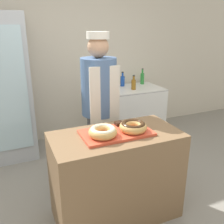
{
  "coord_description": "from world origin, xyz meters",
  "views": [
    {
      "loc": [
        -0.86,
        -1.88,
        1.81
      ],
      "look_at": [
        0.0,
        0.1,
        1.06
      ],
      "focal_mm": 40.0,
      "sensor_mm": 36.0,
      "label": 1
    }
  ],
  "objects_px": {
    "baker_person": "(99,108)",
    "bottle_amber": "(109,81)",
    "brownie_back_right": "(119,124)",
    "serving_tray": "(116,133)",
    "donut_light_glaze": "(103,131)",
    "bottle_green": "(142,78)",
    "beverage_fridge": "(4,89)",
    "bottle_blue": "(123,81)",
    "chest_freezer": "(129,111)",
    "donut_chocolate_glaze": "(133,126)",
    "bottle_amber_b": "(134,84)",
    "brownie_back_left": "(102,126)"
  },
  "relations": [
    {
      "from": "bottle_blue",
      "to": "baker_person",
      "type": "bearing_deg",
      "value": -125.53
    },
    {
      "from": "donut_light_glaze",
      "to": "bottle_green",
      "type": "xyz_separation_m",
      "value": [
        1.53,
        1.97,
        -0.02
      ]
    },
    {
      "from": "brownie_back_right",
      "to": "baker_person",
      "type": "relative_size",
      "value": 0.04
    },
    {
      "from": "donut_light_glaze",
      "to": "brownie_back_right",
      "type": "bearing_deg",
      "value": 36.92
    },
    {
      "from": "bottle_amber",
      "to": "bottle_amber_b",
      "type": "bearing_deg",
      "value": -48.58
    },
    {
      "from": "serving_tray",
      "to": "bottle_blue",
      "type": "height_order",
      "value": "bottle_blue"
    },
    {
      "from": "bottle_blue",
      "to": "bottle_amber",
      "type": "xyz_separation_m",
      "value": [
        -0.24,
        0.05,
        0.01
      ]
    },
    {
      "from": "donut_chocolate_glaze",
      "to": "donut_light_glaze",
      "type": "bearing_deg",
      "value": 180.0
    },
    {
      "from": "bottle_green",
      "to": "bottle_amber",
      "type": "relative_size",
      "value": 1.06
    },
    {
      "from": "donut_light_glaze",
      "to": "donut_chocolate_glaze",
      "type": "bearing_deg",
      "value": 0.0
    },
    {
      "from": "donut_light_glaze",
      "to": "donut_chocolate_glaze",
      "type": "relative_size",
      "value": 1.0
    },
    {
      "from": "bottle_amber_b",
      "to": "donut_chocolate_glaze",
      "type": "bearing_deg",
      "value": -118.2
    },
    {
      "from": "brownie_back_right",
      "to": "bottle_amber",
      "type": "distance_m",
      "value": 1.96
    },
    {
      "from": "donut_chocolate_glaze",
      "to": "brownie_back_right",
      "type": "xyz_separation_m",
      "value": [
        -0.06,
        0.18,
        -0.03
      ]
    },
    {
      "from": "serving_tray",
      "to": "donut_chocolate_glaze",
      "type": "distance_m",
      "value": 0.16
    },
    {
      "from": "serving_tray",
      "to": "donut_light_glaze",
      "type": "distance_m",
      "value": 0.16
    },
    {
      "from": "bottle_green",
      "to": "bottle_amber",
      "type": "distance_m",
      "value": 0.63
    },
    {
      "from": "serving_tray",
      "to": "donut_light_glaze",
      "type": "relative_size",
      "value": 2.54
    },
    {
      "from": "baker_person",
      "to": "beverage_fridge",
      "type": "distance_m",
      "value": 1.45
    },
    {
      "from": "brownie_back_left",
      "to": "beverage_fridge",
      "type": "bearing_deg",
      "value": 116.98
    },
    {
      "from": "brownie_back_left",
      "to": "bottle_green",
      "type": "relative_size",
      "value": 0.26
    },
    {
      "from": "donut_light_glaze",
      "to": "bottle_green",
      "type": "relative_size",
      "value": 0.91
    },
    {
      "from": "brownie_back_right",
      "to": "serving_tray",
      "type": "bearing_deg",
      "value": -123.19
    },
    {
      "from": "brownie_back_right",
      "to": "chest_freezer",
      "type": "height_order",
      "value": "brownie_back_right"
    },
    {
      "from": "bottle_green",
      "to": "bottle_amber",
      "type": "bearing_deg",
      "value": 176.06
    },
    {
      "from": "bottle_amber",
      "to": "bottle_green",
      "type": "bearing_deg",
      "value": -3.94
    },
    {
      "from": "bottle_green",
      "to": "donut_chocolate_glaze",
      "type": "bearing_deg",
      "value": -121.96
    },
    {
      "from": "brownie_back_right",
      "to": "donut_light_glaze",
      "type": "bearing_deg",
      "value": -143.08
    },
    {
      "from": "baker_person",
      "to": "bottle_amber",
      "type": "height_order",
      "value": "baker_person"
    },
    {
      "from": "donut_chocolate_glaze",
      "to": "chest_freezer",
      "type": "bearing_deg",
      "value": 63.56
    },
    {
      "from": "beverage_fridge",
      "to": "bottle_green",
      "type": "height_order",
      "value": "beverage_fridge"
    },
    {
      "from": "serving_tray",
      "to": "chest_freezer",
      "type": "distance_m",
      "value": 2.07
    },
    {
      "from": "beverage_fridge",
      "to": "bottle_amber_b",
      "type": "bearing_deg",
      "value": -2.72
    },
    {
      "from": "donut_chocolate_glaze",
      "to": "baker_person",
      "type": "xyz_separation_m",
      "value": [
        -0.06,
        0.71,
        -0.03
      ]
    },
    {
      "from": "serving_tray",
      "to": "brownie_back_right",
      "type": "relative_size",
      "value": 8.9
    },
    {
      "from": "donut_chocolate_glaze",
      "to": "beverage_fridge",
      "type": "relative_size",
      "value": 0.13
    },
    {
      "from": "serving_tray",
      "to": "bottle_green",
      "type": "distance_m",
      "value": 2.37
    },
    {
      "from": "serving_tray",
      "to": "bottle_amber_b",
      "type": "height_order",
      "value": "bottle_amber_b"
    },
    {
      "from": "bottle_green",
      "to": "baker_person",
      "type": "bearing_deg",
      "value": -135.56
    },
    {
      "from": "chest_freezer",
      "to": "bottle_green",
      "type": "bearing_deg",
      "value": 29.42
    },
    {
      "from": "beverage_fridge",
      "to": "bottle_blue",
      "type": "bearing_deg",
      "value": 5.93
    },
    {
      "from": "baker_person",
      "to": "beverage_fridge",
      "type": "height_order",
      "value": "beverage_fridge"
    },
    {
      "from": "bottle_blue",
      "to": "brownie_back_left",
      "type": "bearing_deg",
      "value": -120.94
    },
    {
      "from": "brownie_back_left",
      "to": "baker_person",
      "type": "distance_m",
      "value": 0.56
    },
    {
      "from": "bottle_blue",
      "to": "beverage_fridge",
      "type": "bearing_deg",
      "value": -174.07
    },
    {
      "from": "donut_light_glaze",
      "to": "chest_freezer",
      "type": "height_order",
      "value": "donut_light_glaze"
    },
    {
      "from": "donut_light_glaze",
      "to": "bottle_blue",
      "type": "distance_m",
      "value": 2.27
    },
    {
      "from": "brownie_back_right",
      "to": "bottle_amber_b",
      "type": "distance_m",
      "value": 1.78
    },
    {
      "from": "chest_freezer",
      "to": "bottle_amber",
      "type": "relative_size",
      "value": 4.17
    },
    {
      "from": "bottle_blue",
      "to": "bottle_amber_b",
      "type": "bearing_deg",
      "value": -78.0
    }
  ]
}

